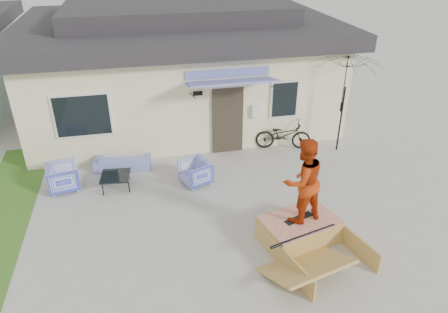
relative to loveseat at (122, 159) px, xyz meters
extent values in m
plane|color=#A6A497|center=(2.26, -4.06, -0.31)|extent=(90.00, 90.00, 0.00)
cube|color=beige|center=(2.26, 3.94, 1.19)|extent=(10.00, 7.00, 3.00)
cube|color=#232327|center=(2.26, 3.94, 2.94)|extent=(10.80, 7.80, 0.50)
cube|color=#232327|center=(2.26, 3.94, 3.49)|extent=(7.50, 4.50, 0.60)
cube|color=#362E22|center=(3.26, 0.40, 0.74)|extent=(0.95, 0.08, 2.10)
cube|color=white|center=(-0.94, 0.41, 1.29)|extent=(1.60, 0.06, 1.30)
cube|color=white|center=(5.06, 0.41, 1.29)|extent=(0.90, 0.06, 1.20)
cube|color=#2435AE|center=(3.26, -0.11, 2.14)|extent=(2.50, 1.09, 0.29)
imported|color=#2435AE|center=(0.00, 0.00, 0.00)|extent=(1.66, 0.68, 0.63)
imported|color=#2435AE|center=(-1.54, -0.79, 0.09)|extent=(0.88, 0.92, 0.81)
imported|color=#2435AE|center=(1.96, -1.26, 0.06)|extent=(0.90, 0.93, 0.75)
cube|color=black|center=(-0.18, -1.02, -0.13)|extent=(0.83, 0.83, 0.38)
imported|color=black|center=(5.04, 0.22, 0.25)|extent=(1.85, 1.01, 1.12)
cylinder|color=black|center=(6.70, -0.25, 0.74)|extent=(0.05, 0.05, 2.10)
imported|color=black|center=(6.70, -0.25, 1.44)|extent=(2.54, 2.46, 0.90)
cube|color=black|center=(3.86, -4.10, 0.25)|extent=(0.75, 0.42, 0.05)
imported|color=#B2330B|center=(3.86, -4.10, 1.25)|extent=(1.10, 0.95, 1.94)
camera|label=1|loc=(0.65, -10.96, 5.86)|focal=33.12mm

